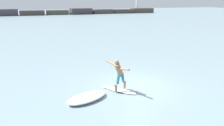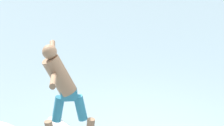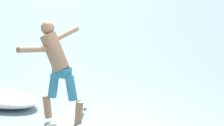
{
  "view_description": "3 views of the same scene",
  "coord_description": "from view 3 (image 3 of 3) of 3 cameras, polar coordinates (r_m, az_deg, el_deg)",
  "views": [
    {
      "loc": [
        -5.04,
        -10.2,
        4.6
      ],
      "look_at": [
        -0.86,
        1.16,
        1.07
      ],
      "focal_mm": 35.0,
      "sensor_mm": 36.0,
      "label": 1
    },
    {
      "loc": [
        1.91,
        -7.53,
        4.36
      ],
      "look_at": [
        -0.67,
        0.74,
        1.04
      ],
      "focal_mm": 85.0,
      "sensor_mm": 36.0,
      "label": 2
    },
    {
      "loc": [
        6.37,
        -4.85,
        2.99
      ],
      "look_at": [
        -1.39,
        0.83,
        0.84
      ],
      "focal_mm": 85.0,
      "sensor_mm": 36.0,
      "label": 3
    }
  ],
  "objects": [
    {
      "name": "surfboard",
      "position": [
        9.1,
        -5.22,
        -6.35
      ],
      "size": [
        1.52,
        1.75,
        0.21
      ],
      "color": "white",
      "rests_on": "ground"
    },
    {
      "name": "surfer",
      "position": [
        8.85,
        -6.01,
        0.04
      ],
      "size": [
        0.98,
        1.51,
        1.68
      ],
      "color": "#926C4E",
      "rests_on": "surfboard"
    }
  ]
}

